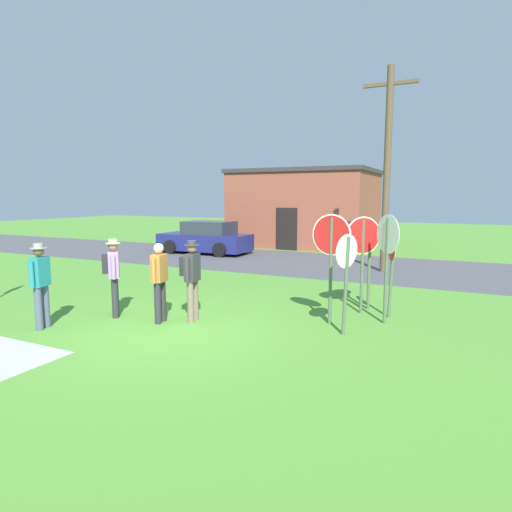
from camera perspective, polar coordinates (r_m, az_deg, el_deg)
ground_plane at (r=8.99m, az=-11.20°, el=-9.54°), size 80.00×80.00×0.00m
street_asphalt at (r=17.50m, az=8.22°, el=-1.00°), size 60.00×6.40×0.01m
building_background at (r=24.21m, az=6.48°, el=6.29°), size 7.32×5.66×4.07m
utility_pole at (r=15.99m, az=16.76°, el=11.16°), size 1.80×0.24×7.02m
parked_car_on_street at (r=20.60m, az=-6.58°, el=2.27°), size 4.32×2.05×1.51m
stop_sign_leaning_right at (r=10.09m, az=13.79°, el=1.13°), size 0.66×0.56×2.21m
stop_sign_center_cluster at (r=10.54m, az=14.65°, el=0.65°), size 0.40×0.48×2.09m
stop_sign_leaning_left at (r=9.08m, az=9.79°, el=0.94°), size 0.85×0.13×2.30m
stop_sign_low_front at (r=9.94m, az=17.35°, el=-0.51°), size 0.26×0.64×1.91m
stop_sign_far_back at (r=9.39m, az=16.79°, el=0.88°), size 0.55×0.62×2.30m
stop_sign_rear_right at (r=8.43m, az=11.70°, el=-1.53°), size 0.28×0.62×1.96m
person_in_dark_shirt at (r=9.35m, az=-8.43°, el=-2.43°), size 0.41×0.57×1.74m
person_with_sunhat at (r=9.73m, az=-26.34°, el=-2.93°), size 0.32×0.56×1.74m
person_in_blue at (r=10.10m, az=-18.17°, el=-1.99°), size 0.47×0.48×1.74m
person_in_teal at (r=9.39m, az=-12.50°, el=-2.86°), size 0.28×0.56×1.69m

